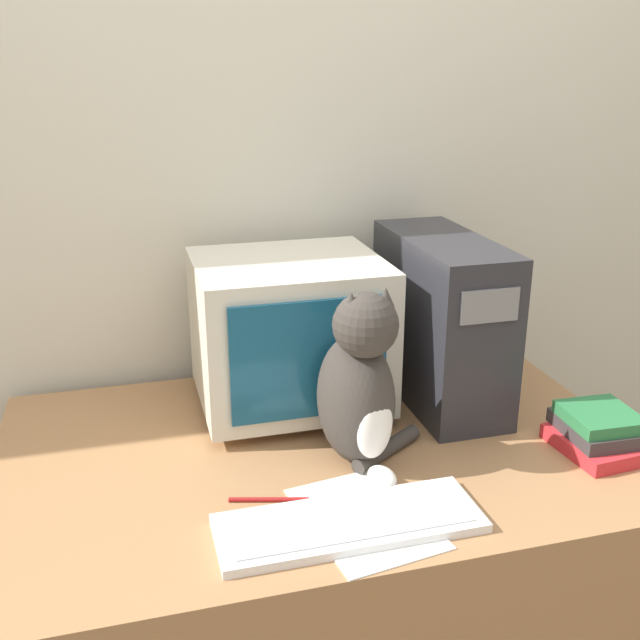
# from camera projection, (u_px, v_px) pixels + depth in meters

# --- Properties ---
(wall_back) EXTENTS (7.00, 0.05, 2.50)m
(wall_back) POSITION_uv_depth(u_px,v_px,m) (268.00, 195.00, 1.96)
(wall_back) COLOR beige
(wall_back) RESTS_ON ground_plane
(desk) EXTENTS (1.39, 0.90, 0.78)m
(desk) POSITION_uv_depth(u_px,v_px,m) (320.00, 590.00, 1.79)
(desk) COLOR #9E7047
(desk) RESTS_ON ground_plane
(crt_monitor) EXTENTS (0.44, 0.39, 0.37)m
(crt_monitor) POSITION_uv_depth(u_px,v_px,m) (289.00, 332.00, 1.79)
(crt_monitor) COLOR beige
(crt_monitor) RESTS_ON desk
(computer_tower) EXTENTS (0.19, 0.48, 0.41)m
(computer_tower) POSITION_uv_depth(u_px,v_px,m) (441.00, 320.00, 1.83)
(computer_tower) COLOR #28282D
(computer_tower) RESTS_ON desk
(keyboard) EXTENTS (0.49, 0.17, 0.02)m
(keyboard) POSITION_uv_depth(u_px,v_px,m) (349.00, 523.00, 1.37)
(keyboard) COLOR silver
(keyboard) RESTS_ON desk
(cat) EXTENTS (0.26, 0.27, 0.39)m
(cat) POSITION_uv_depth(u_px,v_px,m) (359.00, 388.00, 1.54)
(cat) COLOR #38332D
(cat) RESTS_ON desk
(book_stack) EXTENTS (0.17, 0.20, 0.09)m
(book_stack) POSITION_uv_depth(u_px,v_px,m) (597.00, 432.00, 1.63)
(book_stack) COLOR red
(book_stack) RESTS_ON desk
(pen) EXTENTS (0.15, 0.05, 0.01)m
(pen) POSITION_uv_depth(u_px,v_px,m) (269.00, 500.00, 1.45)
(pen) COLOR maroon
(pen) RESTS_ON desk
(paper_sheet) EXTENTS (0.25, 0.32, 0.00)m
(paper_sheet) POSITION_uv_depth(u_px,v_px,m) (365.00, 518.00, 1.40)
(paper_sheet) COLOR white
(paper_sheet) RESTS_ON desk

